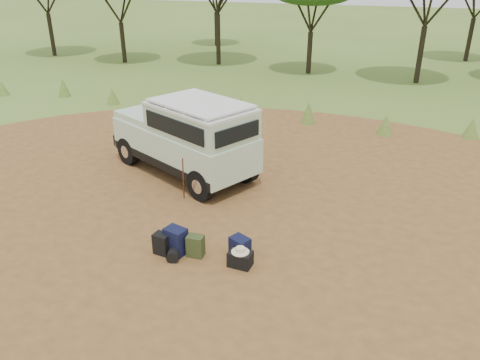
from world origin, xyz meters
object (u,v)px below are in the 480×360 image
(walking_staff, at_px, (183,179))
(duffel_navy, at_px, (240,247))
(backpack_navy, at_px, (176,241))
(backpack_olive, at_px, (195,246))
(backpack_black, at_px, (162,244))
(hard_case, at_px, (240,259))
(safari_vehicle, at_px, (187,138))

(walking_staff, distance_m, duffel_navy, 3.01)
(backpack_navy, distance_m, duffel_navy, 1.41)
(backpack_navy, height_order, backpack_olive, backpack_navy)
(walking_staff, xyz_separation_m, backpack_black, (0.63, -2.39, -0.43))
(duffel_navy, xyz_separation_m, hard_case, (0.13, -0.34, -0.06))
(backpack_navy, xyz_separation_m, hard_case, (1.50, 0.01, -0.13))
(backpack_black, xyz_separation_m, hard_case, (1.78, 0.13, -0.07))
(hard_case, bearing_deg, duffel_navy, 113.67)
(safari_vehicle, xyz_separation_m, duffel_navy, (2.98, -3.66, -0.92))
(backpack_navy, bearing_deg, hard_case, 15.12)
(backpack_olive, xyz_separation_m, hard_case, (1.05, -0.03, -0.08))
(backpack_navy, height_order, duffel_navy, backpack_navy)
(walking_staff, bearing_deg, backpack_navy, -98.14)
(backpack_navy, bearing_deg, safari_vehicle, 126.80)
(walking_staff, distance_m, backpack_navy, 2.47)
(walking_staff, relative_size, hard_case, 2.89)
(hard_case, bearing_deg, safari_vehicle, 130.59)
(backpack_olive, distance_m, hard_case, 1.05)
(walking_staff, relative_size, backpack_black, 2.87)
(backpack_black, bearing_deg, backpack_olive, 20.28)
(backpack_olive, distance_m, duffel_navy, 0.97)
(backpack_black, distance_m, duffel_navy, 1.71)
(backpack_black, bearing_deg, walking_staff, 112.97)
(walking_staff, bearing_deg, hard_case, -73.17)
(duffel_navy, distance_m, hard_case, 0.37)
(walking_staff, relative_size, backpack_navy, 2.30)
(backpack_black, distance_m, hard_case, 1.78)
(walking_staff, distance_m, hard_case, 3.34)
(backpack_black, height_order, backpack_navy, backpack_navy)
(walking_staff, height_order, backpack_olive, walking_staff)
(safari_vehicle, bearing_deg, walking_staff, -42.00)
(walking_staff, xyz_separation_m, backpack_navy, (0.91, -2.27, -0.37))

